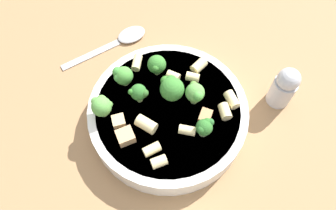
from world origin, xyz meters
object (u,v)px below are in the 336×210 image
(chicken_chunk_1, at_px, (206,115))
(spoon, at_px, (121,40))
(rigatoni_8, at_px, (159,162))
(rigatoni_9, at_px, (193,77))
(rigatoni_4, at_px, (232,100))
(rigatoni_6, at_px, (199,66))
(rigatoni_7, at_px, (225,111))
(chicken_chunk_0, at_px, (125,136))
(broccoli_floret_5, at_px, (204,127))
(rigatoni_1, at_px, (173,76))
(broccoli_floret_0, at_px, (138,95))
(broccoli_floret_4, at_px, (123,76))
(broccoli_floret_1, at_px, (157,65))
(broccoli_floret_6, at_px, (195,93))
(chicken_chunk_2, at_px, (119,121))
(rigatoni_3, at_px, (150,149))
(pasta_bowl, at_px, (168,114))
(rigatoni_5, at_px, (137,63))
(broccoli_floret_3, at_px, (170,87))
(pepper_shaker, at_px, (284,87))
(rigatoni_2, at_px, (146,124))
(broccoli_floret_2, at_px, (101,106))
(rigatoni_0, at_px, (187,130))

(chicken_chunk_1, relative_size, spoon, 0.15)
(rigatoni_8, height_order, rigatoni_9, same)
(rigatoni_4, xyz_separation_m, rigatoni_6, (0.06, -0.04, 0.00))
(rigatoni_7, height_order, chicken_chunk_0, same)
(broccoli_floret_5, xyz_separation_m, rigatoni_1, (0.07, -0.08, -0.01))
(broccoli_floret_0, relative_size, broccoli_floret_4, 1.02)
(broccoli_floret_1, distance_m, spoon, 0.13)
(rigatoni_6, bearing_deg, broccoli_floret_0, 52.04)
(broccoli_floret_0, distance_m, rigatoni_9, 0.09)
(broccoli_floret_6, xyz_separation_m, rigatoni_7, (-0.05, 0.01, -0.02))
(broccoli_floret_4, relative_size, chicken_chunk_2, 1.88)
(rigatoni_3, bearing_deg, rigatoni_8, 143.14)
(pasta_bowl, height_order, rigatoni_5, rigatoni_5)
(broccoli_floret_3, height_order, chicken_chunk_1, broccoli_floret_3)
(broccoli_floret_4, relative_size, rigatoni_4, 1.33)
(rigatoni_1, relative_size, pepper_shaker, 0.25)
(rigatoni_2, height_order, chicken_chunk_0, rigatoni_2)
(broccoli_floret_4, bearing_deg, chicken_chunk_2, 105.54)
(broccoli_floret_3, bearing_deg, rigatoni_6, -114.72)
(broccoli_floret_4, relative_size, rigatoni_9, 1.71)
(broccoli_floret_5, bearing_deg, rigatoni_3, 37.32)
(rigatoni_9, bearing_deg, rigatoni_1, 14.78)
(broccoli_floret_0, height_order, pepper_shaker, pepper_shaker)
(spoon, bearing_deg, broccoli_floret_5, 142.05)
(rigatoni_6, xyz_separation_m, chicken_chunk_2, (0.09, 0.13, -0.00))
(broccoli_floret_3, bearing_deg, chicken_chunk_1, 164.21)
(broccoli_floret_5, bearing_deg, rigatoni_6, -71.10)
(rigatoni_8, distance_m, pepper_shaker, 0.23)
(rigatoni_4, bearing_deg, pasta_bowl, 24.31)
(broccoli_floret_5, relative_size, chicken_chunk_0, 1.38)
(broccoli_floret_2, distance_m, broccoli_floret_3, 0.10)
(broccoli_floret_5, xyz_separation_m, pepper_shaker, (-0.10, -0.12, -0.02))
(pasta_bowl, relative_size, rigatoni_5, 9.15)
(pasta_bowl, xyz_separation_m, rigatoni_6, (-0.02, -0.08, 0.03))
(chicken_chunk_2, bearing_deg, rigatoni_0, -170.75)
(broccoli_floret_6, height_order, chicken_chunk_1, broccoli_floret_6)
(broccoli_floret_5, height_order, rigatoni_7, broccoli_floret_5)
(broccoli_floret_4, xyz_separation_m, pepper_shaker, (-0.24, -0.07, -0.02))
(pasta_bowl, relative_size, chicken_chunk_1, 11.50)
(rigatoni_2, distance_m, rigatoni_3, 0.04)
(rigatoni_3, bearing_deg, rigatoni_2, -63.05)
(broccoli_floret_0, distance_m, broccoli_floret_5, 0.11)
(rigatoni_4, xyz_separation_m, rigatoni_9, (0.07, -0.02, -0.00))
(broccoli_floret_0, xyz_separation_m, chicken_chunk_2, (0.02, 0.04, -0.02))
(broccoli_floret_6, distance_m, chicken_chunk_0, 0.12)
(rigatoni_2, distance_m, chicken_chunk_0, 0.03)
(broccoli_floret_0, distance_m, broccoli_floret_4, 0.04)
(broccoli_floret_1, height_order, broccoli_floret_2, broccoli_floret_2)
(rigatoni_9, height_order, spoon, rigatoni_9)
(broccoli_floret_2, bearing_deg, rigatoni_6, -132.98)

